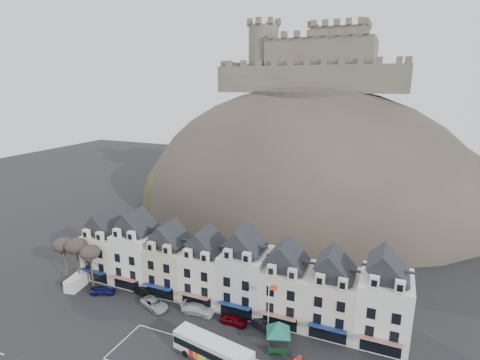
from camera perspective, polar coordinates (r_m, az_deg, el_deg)
name	(u,v)px	position (r m, az deg, el deg)	size (l,w,h in m)	color
townhouse_terrace	(227,271)	(61.71, -1.95, -13.65)	(54.40, 9.35, 11.80)	silver
castle_hill	(307,206)	(110.11, 10.22, -3.90)	(100.00, 76.00, 68.00)	#37322A
castle	(317,62)	(111.77, 11.62, 17.17)	(50.20, 22.20, 22.00)	brown
tree_left_far	(63,245)	(73.45, -25.32, -8.97)	(3.61, 3.61, 8.24)	#3C2F26
tree_left_mid	(76,246)	(71.22, -23.71, -9.22)	(3.78, 3.78, 8.64)	#3C2F26
tree_left_near	(90,253)	(69.46, -21.91, -10.26)	(3.43, 3.43, 7.84)	#3C2F26
bus	(213,350)	(52.03, -4.20, -24.45)	(11.34, 4.45, 3.12)	#262628
bus_shelter	(278,327)	(53.34, 5.89, -21.44)	(6.08, 6.08, 4.07)	black
flagpole	(269,307)	(54.39, 4.48, -18.67)	(1.15, 0.40, 8.20)	silver
white_van	(77,282)	(72.97, -23.58, -14.02)	(2.76, 4.86, 2.09)	silver
planter_east	(299,359)	(53.21, 8.99, -25.33)	(0.98, 0.68, 0.97)	black
car_navy	(103,290)	(69.50, -20.20, -15.49)	(1.64, 4.08, 1.39)	#0E1047
car_black	(147,291)	(66.91, -13.96, -16.15)	(1.64, 4.70, 1.55)	black
car_silver	(154,304)	(63.57, -12.93, -17.92)	(2.36, 5.04, 1.42)	#ADB0B5
car_white	(198,309)	(61.18, -6.46, -18.97)	(2.12, 5.23, 1.52)	silver
car_maroon	(234,320)	(58.74, -0.98, -20.51)	(1.68, 4.17, 1.42)	#53040D
car_charcoal	(264,326)	(57.80, 3.61, -21.29)	(1.33, 3.82, 1.26)	black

